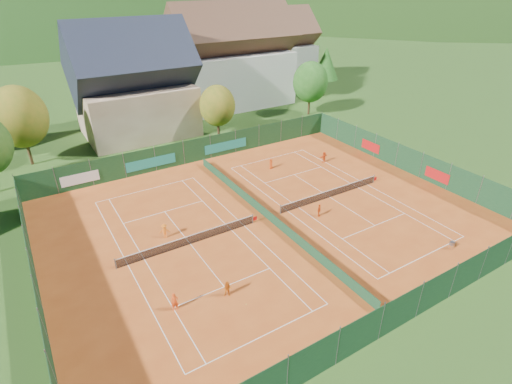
% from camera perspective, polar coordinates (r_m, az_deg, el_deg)
% --- Properties ---
extents(ground, '(600.00, 600.00, 0.00)m').
position_cam_1_polar(ground, '(38.76, 1.56, -3.83)').
color(ground, '#264A17').
rests_on(ground, ground).
extents(clay_pad, '(40.00, 32.00, 0.01)m').
position_cam_1_polar(clay_pad, '(38.75, 1.56, -3.80)').
color(clay_pad, '#B34B1A').
rests_on(clay_pad, ground).
extents(court_markings_left, '(11.03, 23.83, 0.00)m').
position_cam_1_polar(court_markings_left, '(35.72, -9.36, -7.35)').
color(court_markings_left, white).
rests_on(court_markings_left, ground).
extents(court_markings_right, '(11.03, 23.83, 0.00)m').
position_cam_1_polar(court_markings_right, '(43.06, 10.52, -0.73)').
color(court_markings_right, white).
rests_on(court_markings_right, ground).
extents(tennis_net_left, '(13.30, 0.10, 1.02)m').
position_cam_1_polar(tennis_net_left, '(35.48, -9.19, -6.63)').
color(tennis_net_left, '#59595B').
rests_on(tennis_net_left, ground).
extents(tennis_net_right, '(13.30, 0.10, 1.02)m').
position_cam_1_polar(tennis_net_right, '(42.91, 10.73, -0.10)').
color(tennis_net_right, '#59595B').
rests_on(tennis_net_right, ground).
extents(court_divider, '(0.03, 28.80, 1.00)m').
position_cam_1_polar(court_divider, '(38.48, 1.57, -3.18)').
color(court_divider, '#153A22').
rests_on(court_divider, ground).
extents(fence_north, '(40.00, 0.10, 3.00)m').
position_cam_1_polar(fence_north, '(50.55, -8.84, 5.81)').
color(fence_north, '#153C1D').
rests_on(fence_north, ground).
extents(fence_south, '(40.00, 0.04, 3.00)m').
position_cam_1_polar(fence_south, '(28.71, 19.99, -15.71)').
color(fence_south, '#13351C').
rests_on(fence_south, ground).
extents(fence_west, '(0.04, 32.00, 3.00)m').
position_cam_1_polar(fence_west, '(33.45, -29.09, -10.81)').
color(fence_west, '#13351B').
rests_on(fence_west, ground).
extents(fence_east, '(0.09, 32.00, 3.00)m').
position_cam_1_polar(fence_east, '(50.67, 20.92, 4.27)').
color(fence_east, '#14371E').
rests_on(fence_east, ground).
extents(chalet, '(16.20, 12.00, 16.00)m').
position_cam_1_polar(chalet, '(60.90, -16.97, 13.98)').
color(chalet, '#CFB492').
rests_on(chalet, ground).
extents(hotel_block_a, '(21.60, 11.00, 17.25)m').
position_cam_1_polar(hotel_block_a, '(73.10, -3.48, 18.01)').
color(hotel_block_a, silver).
rests_on(hotel_block_a, ground).
extents(hotel_block_b, '(17.28, 10.00, 15.50)m').
position_cam_1_polar(hotel_block_b, '(87.13, 2.44, 19.23)').
color(hotel_block_b, silver).
rests_on(hotel_block_b, ground).
extents(tree_west_mid, '(6.44, 6.44, 9.78)m').
position_cam_1_polar(tree_west_mid, '(55.27, -30.77, 9.19)').
color(tree_west_mid, '#4D351B').
rests_on(tree_west_mid, ground).
extents(tree_center, '(5.01, 5.01, 7.60)m').
position_cam_1_polar(tree_center, '(57.14, -5.54, 12.16)').
color(tree_center, '#472C19').
rests_on(tree_center, ground).
extents(tree_east_front, '(5.72, 5.72, 8.69)m').
position_cam_1_polar(tree_east_front, '(68.08, 7.78, 15.30)').
color(tree_east_front, '#483019').
rests_on(tree_east_front, ground).
extents(tree_east_mid, '(5.04, 5.04, 9.00)m').
position_cam_1_polar(tree_east_mid, '(80.25, 9.94, 17.65)').
color(tree_east_mid, '#412617').
rests_on(tree_east_mid, ground).
extents(tree_east_back, '(7.15, 7.15, 10.86)m').
position_cam_1_polar(tree_east_back, '(81.64, 1.62, 18.70)').
color(tree_east_back, '#492D1A').
rests_on(tree_east_back, ground).
extents(mountain_backdrop, '(820.00, 530.00, 242.00)m').
position_cam_1_polar(mountain_backdrop, '(271.70, -21.61, 13.82)').
color(mountain_backdrop, black).
rests_on(mountain_backdrop, ground).
extents(ball_hopper, '(0.34, 0.34, 0.80)m').
position_cam_1_polar(ball_hopper, '(38.29, 26.23, -6.61)').
color(ball_hopper, slate).
rests_on(ball_hopper, ground).
extents(loose_ball_0, '(0.07, 0.07, 0.07)m').
position_cam_1_polar(loose_ball_0, '(29.66, -1.41, -15.74)').
color(loose_ball_0, '#CCD833').
rests_on(loose_ball_0, ground).
extents(loose_ball_1, '(0.07, 0.07, 0.07)m').
position_cam_1_polar(loose_ball_1, '(35.66, 11.64, -7.62)').
color(loose_ball_1, '#CCD833').
rests_on(loose_ball_1, ground).
extents(player_left_near, '(0.56, 0.38, 1.48)m').
position_cam_1_polar(player_left_near, '(29.36, -11.54, -15.12)').
color(player_left_near, '#E94C14').
rests_on(player_left_near, ground).
extents(player_left_mid, '(0.80, 0.73, 1.33)m').
position_cam_1_polar(player_left_mid, '(29.93, -4.05, -13.66)').
color(player_left_mid, '#D26012').
rests_on(player_left_mid, ground).
extents(player_left_far, '(1.03, 0.79, 1.40)m').
position_cam_1_polar(player_left_far, '(36.64, -12.93, -5.43)').
color(player_left_far, orange).
rests_on(player_left_far, ground).
extents(player_right_near, '(0.82, 0.75, 1.34)m').
position_cam_1_polar(player_right_near, '(39.23, 9.01, -2.60)').
color(player_right_near, '#D94C13').
rests_on(player_right_near, ground).
extents(player_right_far_a, '(0.74, 0.62, 1.28)m').
position_cam_1_polar(player_right_far_a, '(48.50, 2.15, 4.07)').
color(player_right_far_a, '#DE4A13').
rests_on(player_right_far_a, ground).
extents(player_right_far_b, '(1.34, 0.49, 1.42)m').
position_cam_1_polar(player_right_far_b, '(50.84, 9.69, 4.95)').
color(player_right_far_b, '#E74B14').
rests_on(player_right_far_b, ground).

